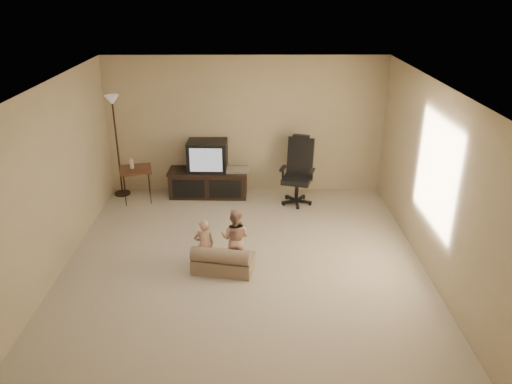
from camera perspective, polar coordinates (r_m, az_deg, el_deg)
floor at (r=7.04m, az=-1.40°, el=-8.47°), size 5.50×5.50×0.00m
room_shell at (r=6.38m, az=-1.53°, el=3.22°), size 5.50×5.50×5.50m
tv_stand at (r=9.12m, az=-5.46°, el=2.14°), size 1.47×0.58×1.04m
office_chair at (r=8.84m, az=4.81°, el=1.45°), size 0.69×0.71×1.21m
side_table at (r=9.09m, az=-13.65°, el=2.48°), size 0.66×0.66×0.81m
floor_lamp at (r=9.18m, az=-15.86°, el=7.53°), size 0.29×0.29×1.85m
child_sofa at (r=6.86m, az=-3.84°, el=-7.88°), size 0.88×0.61×0.40m
toddler_left at (r=6.83m, az=-5.95°, el=-6.02°), size 0.32×0.27×0.75m
toddler_right at (r=6.85m, az=-2.37°, el=-5.27°), size 0.47×0.34×0.87m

